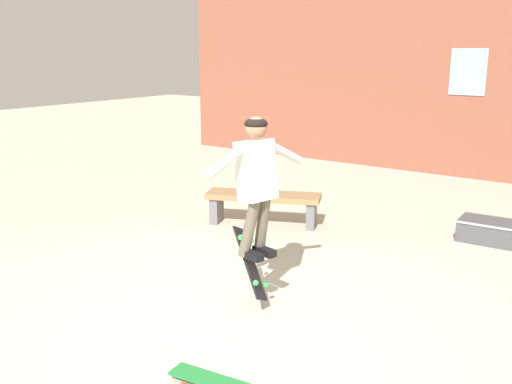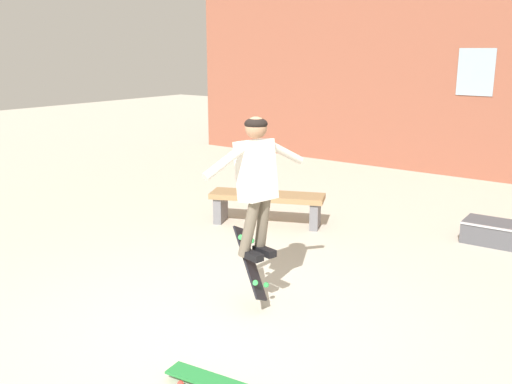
{
  "view_description": "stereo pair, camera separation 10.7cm",
  "coord_description": "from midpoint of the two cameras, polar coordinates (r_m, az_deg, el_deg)",
  "views": [
    {
      "loc": [
        3.08,
        -3.81,
        2.55
      ],
      "look_at": [
        -0.03,
        0.53,
        1.2
      ],
      "focal_mm": 40.0,
      "sensor_mm": 36.0,
      "label": 1
    },
    {
      "loc": [
        3.17,
        -3.74,
        2.55
      ],
      "look_at": [
        -0.03,
        0.53,
        1.2
      ],
      "focal_mm": 40.0,
      "sensor_mm": 36.0,
      "label": 2
    }
  ],
  "objects": [
    {
      "name": "ground_plane",
      "position": [
        5.52,
        -3.58,
        -13.35
      ],
      "size": [
        40.0,
        40.0,
        0.0
      ],
      "primitive_type": "plane",
      "color": "beige"
    },
    {
      "name": "building_backdrop",
      "position": [
        12.2,
        21.25,
        11.95
      ],
      "size": [
        14.92,
        0.52,
        5.21
      ],
      "color": "#93513D",
      "rests_on": "ground_plane"
    },
    {
      "name": "park_bench",
      "position": [
        8.43,
        0.38,
        -1.0
      ],
      "size": [
        1.72,
        1.1,
        0.47
      ],
      "rotation": [
        0.0,
        0.0,
        0.42
      ],
      "color": "#99754C",
      "rests_on": "ground_plane"
    },
    {
      "name": "skater",
      "position": [
        5.47,
        -0.55,
        1.67
      ],
      "size": [
        0.36,
        1.23,
        1.39
      ],
      "rotation": [
        0.0,
        0.0,
        -0.21
      ],
      "color": "silver"
    },
    {
      "name": "skateboard_flipping",
      "position": [
        5.78,
        -1.14,
        -7.09
      ],
      "size": [
        0.51,
        0.44,
        0.69
      ],
      "rotation": [
        0.0,
        0.0,
        -0.46
      ],
      "color": "black"
    },
    {
      "name": "skateboard_resting",
      "position": [
        4.6,
        -4.35,
        -18.5
      ],
      "size": [
        0.86,
        0.28,
        0.08
      ],
      "rotation": [
        0.0,
        0.0,
        0.12
      ],
      "color": "#237F38",
      "rests_on": "ground_plane"
    }
  ]
}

